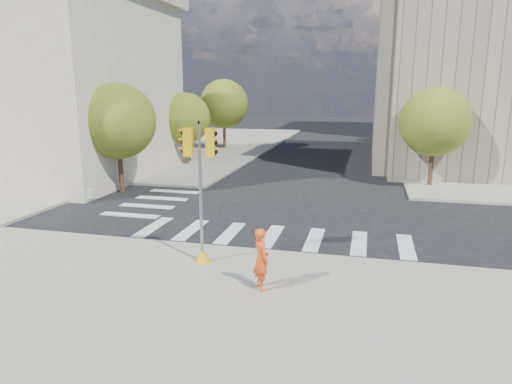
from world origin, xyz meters
TOP-DOWN VIEW (x-y plane):
  - ground at (0.00, 0.00)m, footprint 160.00×160.00m
  - sidewalk_near at (0.00, -11.00)m, footprint 30.00×14.00m
  - sidewalk_far_left at (-20.00, 26.00)m, footprint 28.00×40.00m
  - classical_building at (-20.00, 8.00)m, footprint 19.00×15.00m
  - tree_lw_near at (-10.50, 4.00)m, footprint 4.40×4.40m
  - tree_lw_mid at (-10.50, 14.00)m, footprint 4.00×4.00m
  - tree_lw_far at (-10.50, 24.00)m, footprint 4.80×4.80m
  - tree_re_near at (7.50, 10.00)m, footprint 4.20×4.20m
  - tree_re_mid at (7.50, 22.00)m, footprint 4.60×4.60m
  - tree_re_far at (7.50, 34.00)m, footprint 4.00×4.00m
  - lamp_near at (8.00, 14.00)m, footprint 0.35×0.18m
  - lamp_far at (8.00, 28.00)m, footprint 0.35×0.18m
  - traffic_signal at (-1.76, -5.76)m, footprint 1.08×0.56m
  - photographer at (0.74, -7.40)m, footprint 0.77×0.83m
  - planter_wall at (-13.89, 1.78)m, footprint 6.01×0.98m

SIDE VIEW (x-z plane):
  - ground at x=0.00m, z-range 0.00..0.00m
  - sidewalk_near at x=0.00m, z-range 0.00..0.15m
  - sidewalk_far_left at x=-20.00m, z-range 0.00..0.15m
  - planter_wall at x=-13.89m, z-range 0.15..0.65m
  - photographer at x=0.74m, z-range 0.15..2.05m
  - traffic_signal at x=-1.76m, z-range -0.21..4.68m
  - tree_lw_mid at x=-10.50m, z-range 0.88..6.65m
  - tree_re_far at x=7.50m, z-range 0.93..6.80m
  - tree_re_near at x=7.50m, z-range 0.97..7.13m
  - tree_lw_near at x=-10.50m, z-range 1.00..7.41m
  - tree_re_mid at x=7.50m, z-range 1.02..7.68m
  - tree_lw_far at x=-10.50m, z-range 1.07..8.01m
  - lamp_near at x=8.00m, z-range 0.52..8.63m
  - lamp_far at x=8.00m, z-range 0.52..8.63m
  - classical_building at x=-20.00m, z-range 0.09..12.79m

